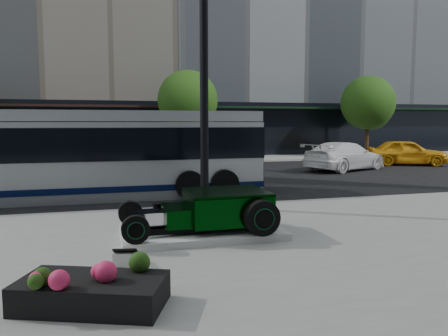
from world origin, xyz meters
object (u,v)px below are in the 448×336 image
object	(u,v)px
hot_rod	(217,208)
yellow_taxi	(407,152)
flower_planter	(92,290)
white_sedan	(345,156)
lamppost	(204,79)
transit_bus	(83,154)

from	to	relation	value
hot_rod	yellow_taxi	bearing A→B (deg)	41.02
hot_rod	flower_planter	distance (m)	4.05
flower_planter	white_sedan	world-z (taller)	white_sedan
lamppost	yellow_taxi	world-z (taller)	lamppost
transit_bus	white_sedan	size ratio (longest dim) A/B	2.34
transit_bus	yellow_taxi	distance (m)	19.30
yellow_taxi	hot_rod	bearing A→B (deg)	155.65
hot_rod	flower_planter	xyz separation A→B (m)	(-2.52, -3.15, -0.35)
lamppost	transit_bus	xyz separation A→B (m)	(-3.42, 3.33, -2.27)
flower_planter	yellow_taxi	size ratio (longest dim) A/B	0.47
flower_planter	transit_bus	xyz separation A→B (m)	(-0.47, 9.55, 1.14)
white_sedan	yellow_taxi	xyz separation A→B (m)	(5.04, 1.50, 0.01)
transit_bus	lamppost	bearing A→B (deg)	-44.17
hot_rod	lamppost	distance (m)	4.36
hot_rod	lamppost	bearing A→B (deg)	81.99
hot_rod	lamppost	world-z (taller)	lamppost
lamppost	white_sedan	world-z (taller)	lamppost
yellow_taxi	white_sedan	bearing A→B (deg)	131.26
hot_rod	yellow_taxi	xyz separation A→B (m)	(15.09, 13.12, 0.07)
transit_bus	white_sedan	world-z (taller)	transit_bus
white_sedan	hot_rod	bearing A→B (deg)	115.17
flower_planter	white_sedan	bearing A→B (deg)	49.61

